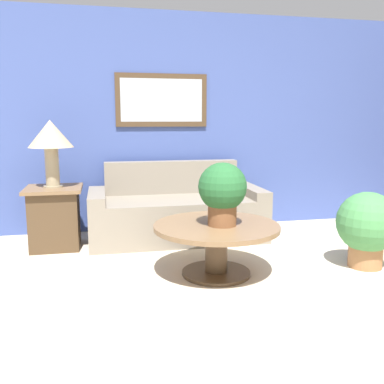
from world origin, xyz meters
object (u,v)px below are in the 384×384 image
coffee_table (216,238)px  table_lamp (51,138)px  side_table (55,217)px  potted_plant_floor (367,226)px  potted_plant_on_table (222,191)px  couch_main (176,213)px

coffee_table → table_lamp: (-1.45, 1.13, 0.83)m
side_table → potted_plant_floor: 3.10m
coffee_table → potted_plant_on_table: size_ratio=2.03×
couch_main → potted_plant_on_table: bearing=-82.2°
potted_plant_on_table → potted_plant_floor: bearing=-2.2°
couch_main → potted_plant_floor: size_ratio=2.78×
side_table → potted_plant_floor: potted_plant_floor is taller
couch_main → table_lamp: bearing=-175.6°
coffee_table → potted_plant_on_table: potted_plant_on_table is taller
coffee_table → potted_plant_on_table: 0.43m
coffee_table → table_lamp: bearing=142.1°
coffee_table → potted_plant_floor: bearing=-3.7°
side_table → couch_main: bearing=4.4°
coffee_table → table_lamp: 2.02m
side_table → coffee_table: bearing=-37.9°
couch_main → coffee_table: size_ratio=1.78×
coffee_table → table_lamp: table_lamp is taller
potted_plant_floor → side_table: bearing=156.8°
side_table → potted_plant_floor: (2.85, -1.22, 0.06)m
table_lamp → potted_plant_on_table: bearing=-38.2°
side_table → potted_plant_on_table: potted_plant_on_table is taller
table_lamp → potted_plant_on_table: size_ratio=1.29×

